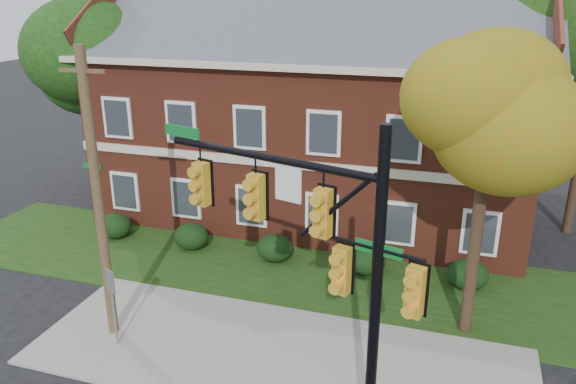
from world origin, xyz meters
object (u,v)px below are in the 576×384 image
(hedge_center, at_px, (275,248))
(hedge_right, at_px, (366,261))
(hedge_far_left, at_px, (115,226))
(tree_near_right, at_px, (500,115))
(tree_far_rear, at_px, (377,8))
(tree_left_rear, at_px, (102,61))
(utility_pole, at_px, (98,200))
(apartment_building, at_px, (313,105))
(hedge_far_right, at_px, (467,275))
(hedge_left, at_px, (191,236))
(sign_post, at_px, (112,295))
(traffic_signal, at_px, (320,248))

(hedge_center, relative_size, hedge_right, 1.00)
(hedge_far_left, relative_size, hedge_center, 1.00)
(hedge_center, height_order, tree_near_right, tree_near_right)
(hedge_right, height_order, tree_far_rear, tree_far_rear)
(tree_left_rear, distance_m, utility_pole, 12.39)
(tree_left_rear, relative_size, tree_far_rear, 0.77)
(hedge_far_left, xyz_separation_m, hedge_right, (10.50, 0.00, 0.00))
(apartment_building, distance_m, tree_far_rear, 8.84)
(apartment_building, distance_m, hedge_far_left, 9.82)
(hedge_far_left, bearing_deg, hedge_center, 0.00)
(tree_near_right, distance_m, tree_left_rear, 18.33)
(hedge_right, distance_m, hedge_far_right, 3.50)
(hedge_far_right, relative_size, tree_far_rear, 0.12)
(tree_far_rear, height_order, utility_pole, tree_far_rear)
(hedge_far_right, height_order, tree_left_rear, tree_left_rear)
(hedge_far_left, xyz_separation_m, utility_pole, (3.95, -6.02, 3.76))
(apartment_building, relative_size, utility_pole, 2.22)
(hedge_left, bearing_deg, tree_left_rear, 146.41)
(hedge_far_left, relative_size, hedge_far_right, 1.00)
(hedge_left, distance_m, tree_left_rear, 9.69)
(tree_far_rear, bearing_deg, tree_near_right, -69.73)
(hedge_left, xyz_separation_m, hedge_right, (7.00, 0.00, 0.00))
(hedge_right, distance_m, tree_far_rear, 15.66)
(apartment_building, height_order, hedge_right, apartment_building)
(tree_near_right, xyz_separation_m, tree_far_rear, (-5.88, 15.93, 2.17))
(apartment_building, bearing_deg, hedge_right, -56.33)
(utility_pole, xyz_separation_m, sign_post, (0.47, -0.52, -2.63))
(tree_near_right, bearing_deg, tree_left_rear, 157.64)
(hedge_left, height_order, hedge_right, same)
(hedge_far_left, bearing_deg, hedge_left, 0.00)
(hedge_center, xyz_separation_m, sign_post, (-2.58, -6.55, 1.14))
(hedge_center, height_order, utility_pole, utility_pole)
(tree_near_right, bearing_deg, apartment_building, 131.77)
(hedge_left, distance_m, hedge_right, 7.00)
(utility_pole, bearing_deg, apartment_building, 72.66)
(hedge_far_right, height_order, sign_post, sign_post)
(hedge_right, xyz_separation_m, tree_left_rear, (-13.23, 4.14, 6.16))
(apartment_building, height_order, utility_pole, apartment_building)
(hedge_far_left, xyz_separation_m, tree_near_right, (14.22, -2.83, 6.14))
(hedge_center, xyz_separation_m, hedge_right, (3.50, 0.00, 0.00))
(hedge_far_left, height_order, hedge_center, same)
(hedge_right, bearing_deg, hedge_center, 180.00)
(hedge_far_left, xyz_separation_m, tree_left_rear, (-2.73, 4.14, 6.16))
(tree_far_rear, xyz_separation_m, sign_post, (-3.92, -19.64, -7.18))
(hedge_right, xyz_separation_m, tree_far_rear, (-2.16, 13.09, 8.32))
(utility_pole, bearing_deg, hedge_far_left, 121.05)
(hedge_left, xyz_separation_m, hedge_far_right, (10.50, 0.00, 0.00))
(traffic_signal, bearing_deg, hedge_left, 148.76)
(hedge_right, xyz_separation_m, utility_pole, (-6.55, -6.02, 3.76))
(hedge_center, bearing_deg, hedge_far_left, 180.00)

